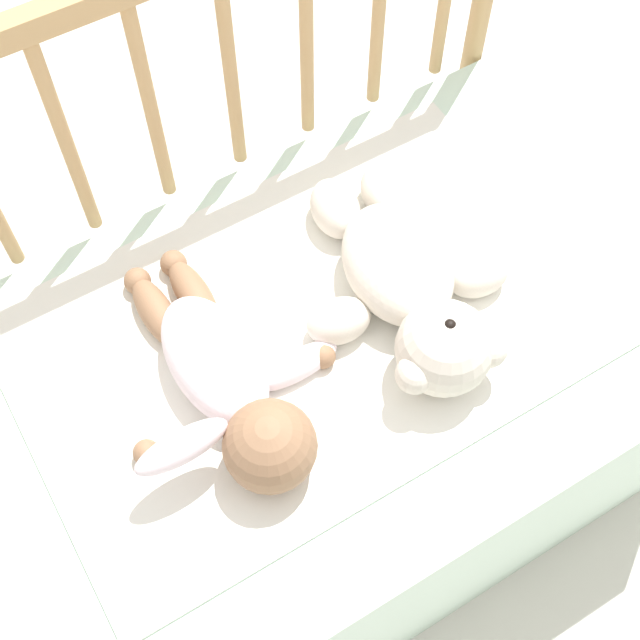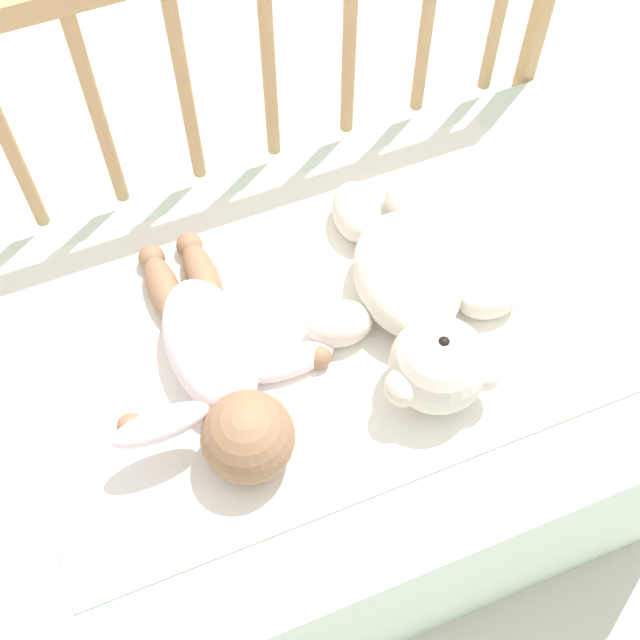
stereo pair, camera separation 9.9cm
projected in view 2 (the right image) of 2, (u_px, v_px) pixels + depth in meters
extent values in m
plane|color=silver|center=(322.00, 469.00, 1.75)|extent=(12.00, 12.00, 0.00)
cube|color=silver|center=(322.00, 417.00, 1.53)|extent=(1.13, 0.71, 0.51)
cylinder|color=tan|center=(520.00, 91.00, 1.63)|extent=(0.04, 0.04, 0.93)
cylinder|color=tan|center=(7.00, 140.00, 1.26)|extent=(0.02, 0.02, 0.38)
cylinder|color=tan|center=(98.00, 114.00, 1.29)|extent=(0.02, 0.02, 0.38)
cylinder|color=tan|center=(185.00, 89.00, 1.31)|extent=(0.02, 0.02, 0.38)
cylinder|color=tan|center=(269.00, 65.00, 1.34)|extent=(0.02, 0.02, 0.38)
cylinder|color=tan|center=(349.00, 42.00, 1.36)|extent=(0.02, 0.02, 0.38)
cylinder|color=tan|center=(427.00, 19.00, 1.38)|extent=(0.02, 0.02, 0.38)
cube|color=white|center=(307.00, 328.00, 1.32)|extent=(0.84, 0.55, 0.01)
ellipsoid|color=silver|center=(407.00, 275.00, 1.31)|extent=(0.19, 0.24, 0.11)
sphere|color=silver|center=(438.00, 365.00, 1.22)|extent=(0.14, 0.14, 0.14)
sphere|color=beige|center=(441.00, 352.00, 1.19)|extent=(0.06, 0.06, 0.06)
sphere|color=black|center=(444.00, 343.00, 1.16)|extent=(0.02, 0.02, 0.02)
sphere|color=silver|center=(482.00, 372.00, 1.21)|extent=(0.06, 0.06, 0.06)
sphere|color=silver|center=(404.00, 387.00, 1.20)|extent=(0.06, 0.06, 0.06)
ellipsoid|color=silver|center=(488.00, 296.00, 1.31)|extent=(0.11, 0.08, 0.07)
ellipsoid|color=silver|center=(340.00, 324.00, 1.29)|extent=(0.11, 0.08, 0.07)
ellipsoid|color=silver|center=(410.00, 203.00, 1.40)|extent=(0.09, 0.12, 0.08)
ellipsoid|color=silver|center=(357.00, 212.00, 1.39)|extent=(0.09, 0.12, 0.08)
ellipsoid|color=white|center=(210.00, 345.00, 1.26)|extent=(0.12, 0.23, 0.10)
sphere|color=#936B4C|center=(248.00, 437.00, 1.17)|extent=(0.13, 0.13, 0.13)
ellipsoid|color=white|center=(291.00, 362.00, 1.27)|extent=(0.13, 0.05, 0.04)
ellipsoid|color=white|center=(161.00, 425.00, 1.15)|extent=(0.13, 0.05, 0.04)
sphere|color=#936B4C|center=(319.00, 356.00, 1.28)|extent=(0.04, 0.04, 0.04)
sphere|color=#936B4C|center=(130.00, 426.00, 1.22)|extent=(0.04, 0.04, 0.04)
ellipsoid|color=#936B4C|center=(203.00, 278.00, 1.34)|extent=(0.05, 0.13, 0.05)
ellipsoid|color=#936B4C|center=(165.00, 291.00, 1.33)|extent=(0.05, 0.13, 0.05)
sphere|color=#936B4C|center=(189.00, 245.00, 1.38)|extent=(0.04, 0.04, 0.04)
sphere|color=#936B4C|center=(152.00, 258.00, 1.36)|extent=(0.04, 0.04, 0.04)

